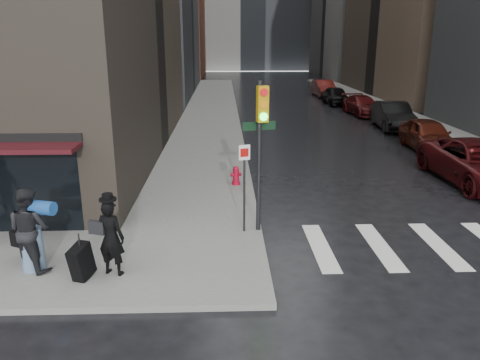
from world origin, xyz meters
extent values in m
plane|color=black|center=(0.00, 0.00, 0.00)|extent=(140.00, 140.00, 0.00)
cube|color=slate|center=(0.00, 27.00, 0.07)|extent=(4.00, 50.00, 0.15)
cube|color=slate|center=(13.50, 27.00, 0.07)|extent=(3.00, 50.00, 0.15)
cube|color=silver|center=(3.50, 1.00, 0.01)|extent=(0.50, 3.00, 0.01)
cube|color=silver|center=(5.10, 1.00, 0.01)|extent=(0.50, 3.00, 0.01)
cube|color=silver|center=(6.70, 1.00, 0.01)|extent=(0.50, 3.00, 0.01)
imported|color=black|center=(-1.60, -0.57, 1.04)|extent=(0.75, 0.61, 1.78)
cylinder|color=black|center=(-1.60, -0.57, 1.95)|extent=(0.38, 0.38, 0.05)
cylinder|color=black|center=(-1.60, -0.57, 2.01)|extent=(0.24, 0.24, 0.14)
cube|color=black|center=(-1.90, -0.54, 1.28)|extent=(0.40, 0.23, 0.31)
cube|color=black|center=(-2.24, -0.80, 0.57)|extent=(0.50, 0.75, 0.90)
cylinder|color=black|center=(-2.24, -0.80, 1.04)|extent=(0.04, 0.04, 0.42)
imported|color=black|center=(-3.51, -0.29, 1.15)|extent=(1.21, 1.12, 2.00)
cube|color=black|center=(-3.84, 0.10, 0.75)|extent=(0.68, 0.56, 0.37)
cylinder|color=#1A4991|center=(-3.15, -0.32, 1.69)|extent=(0.67, 0.48, 0.32)
cylinder|color=black|center=(1.90, 1.90, 2.22)|extent=(0.12, 0.12, 4.13)
cube|color=#CB940D|center=(1.96, 1.68, 3.71)|extent=(0.33, 0.25, 0.93)
cylinder|color=red|center=(1.98, 1.58, 4.02)|extent=(0.21, 0.10, 0.21)
cylinder|color=orange|center=(1.98, 1.58, 3.71)|extent=(0.21, 0.10, 0.21)
cylinder|color=#19E533|center=(1.98, 1.58, 3.40)|extent=(0.21, 0.10, 0.21)
cylinder|color=black|center=(1.50, 1.79, 1.39)|extent=(0.06, 0.06, 2.48)
cube|color=white|center=(1.50, 1.76, 2.42)|extent=(0.30, 0.10, 0.41)
cube|color=black|center=(1.90, 1.98, 3.09)|extent=(0.91, 0.27, 0.23)
cylinder|color=maroon|center=(1.39, 6.19, 0.20)|extent=(0.31, 0.31, 0.10)
cylinder|color=maroon|center=(1.39, 6.19, 0.44)|extent=(0.23, 0.23, 0.57)
sphere|color=maroon|center=(1.39, 6.19, 0.74)|extent=(0.21, 0.21, 0.21)
cylinder|color=maroon|center=(1.39, 6.19, 0.53)|extent=(0.40, 0.23, 0.13)
imported|color=#3E0C0E|center=(10.63, 6.42, 0.81)|extent=(2.85, 5.93, 1.63)
imported|color=#42150D|center=(11.03, 12.07, 0.77)|extent=(2.07, 4.62, 1.54)
imported|color=black|center=(11.27, 17.72, 0.82)|extent=(2.09, 5.08, 1.64)
imported|color=#400C0D|center=(11.03, 23.38, 0.68)|extent=(2.33, 4.82, 1.35)
imported|color=black|center=(10.41, 29.03, 0.73)|extent=(1.76, 4.30, 1.46)
imported|color=#3E0F0C|center=(10.54, 34.68, 0.78)|extent=(1.81, 4.77, 1.55)
camera|label=1|loc=(0.96, -10.34, 5.33)|focal=35.00mm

